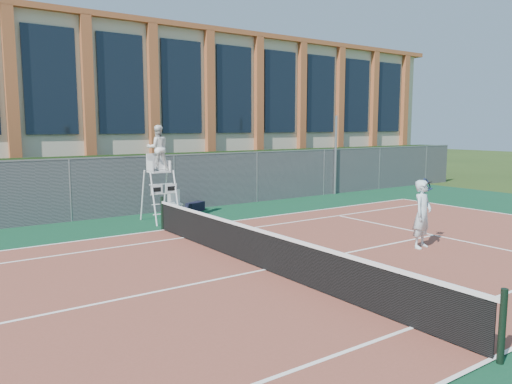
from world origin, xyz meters
TOP-DOWN VIEW (x-y plane):
  - ground at (0.00, 0.00)m, footprint 120.00×120.00m
  - apron at (0.00, 1.00)m, footprint 36.00×20.00m
  - tennis_court at (0.00, 0.00)m, footprint 23.77×10.97m
  - tennis_net at (0.00, 0.00)m, footprint 0.10×11.30m
  - fence at (0.00, 8.80)m, footprint 40.00×0.06m
  - hedge at (0.00, 10.00)m, footprint 40.00×1.40m
  - building at (0.00, 17.95)m, footprint 45.00×10.60m
  - steel_pole at (10.66, 8.70)m, footprint 0.12×0.12m
  - umpire_chair at (0.55, 7.05)m, footprint 0.95×1.47m
  - plastic_chair at (1.40, 7.58)m, footprint 0.54×0.54m
  - sports_bag_near at (2.57, 8.17)m, footprint 0.91×0.66m
  - sports_bag_far at (2.29, 8.20)m, footprint 0.57×0.44m
  - tennis_player at (4.75, -0.75)m, footprint 1.06×0.75m

SIDE VIEW (x-z plane):
  - ground at x=0.00m, z-range 0.00..0.00m
  - apron at x=0.00m, z-range 0.00..0.01m
  - tennis_court at x=0.00m, z-range 0.01..0.03m
  - sports_bag_far at x=2.29m, z-range 0.01..0.22m
  - sports_bag_near at x=2.57m, z-range 0.01..0.37m
  - tennis_net at x=0.00m, z-range -0.01..1.09m
  - plastic_chair at x=1.40m, z-range 0.10..1.10m
  - tennis_player at x=4.75m, z-range 0.03..1.90m
  - fence at x=0.00m, z-range 0.00..2.20m
  - hedge at x=0.00m, z-range 0.00..2.20m
  - steel_pole at x=10.66m, z-range 0.00..3.86m
  - umpire_chair at x=0.55m, z-range 0.79..4.20m
  - building at x=0.00m, z-range 0.03..8.26m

